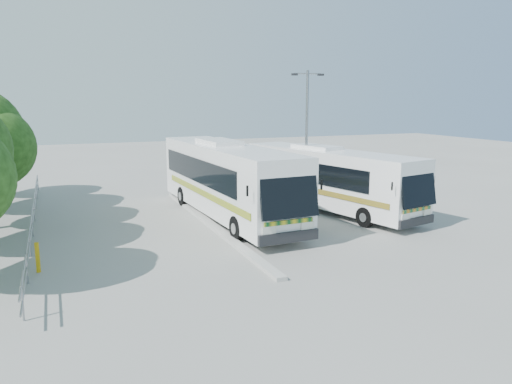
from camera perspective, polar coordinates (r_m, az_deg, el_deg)
name	(u,v)px	position (r m, az deg, el deg)	size (l,w,h in m)	color
ground	(272,231)	(22.71, 1.81, -4.44)	(100.00, 100.00, 0.00)	gray
kerb_divider	(210,224)	(23.72, -5.26, -3.64)	(0.40, 16.00, 0.15)	#B2B2AD
railing	(33,215)	(24.58, -24.17, -2.45)	(0.06, 22.00, 1.00)	gray
coach_main	(227,178)	(24.92, -3.34, 1.57)	(3.31, 13.19, 3.63)	white
coach_adjacent	(328,178)	(26.81, 8.26, 1.65)	(4.84, 11.86, 3.23)	white
lamppost	(307,133)	(27.27, 5.80, 6.73)	(1.81, 0.40, 7.38)	gray
bollard	(38,257)	(18.84, -23.69, -6.87)	(0.15, 0.15, 1.06)	#C4950B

